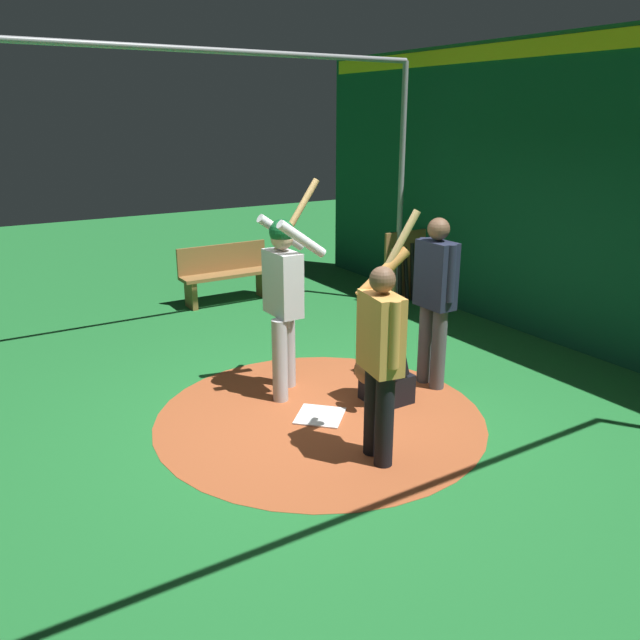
# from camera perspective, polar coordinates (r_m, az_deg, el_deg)

# --- Properties ---
(ground_plane) EXTENTS (26.20, 26.20, 0.00)m
(ground_plane) POSITION_cam_1_polar(r_m,az_deg,el_deg) (6.00, 0.00, -8.67)
(ground_plane) COLOR #1E6B2D
(dirt_circle) EXTENTS (3.05, 3.05, 0.01)m
(dirt_circle) POSITION_cam_1_polar(r_m,az_deg,el_deg) (5.99, 0.00, -8.64)
(dirt_circle) COLOR #9E4C28
(dirt_circle) RESTS_ON ground
(home_plate) EXTENTS (0.59, 0.59, 0.01)m
(home_plate) POSITION_cam_1_polar(r_m,az_deg,el_deg) (5.99, 0.00, -8.56)
(home_plate) COLOR white
(home_plate) RESTS_ON dirt_circle
(batter) EXTENTS (0.68, 0.49, 2.10)m
(batter) POSITION_cam_1_polar(r_m,az_deg,el_deg) (6.14, -3.26, 2.65)
(batter) COLOR #B3B3B7
(batter) RESTS_ON ground
(catcher) EXTENTS (0.58, 0.40, 0.96)m
(catcher) POSITION_cam_1_polar(r_m,az_deg,el_deg) (6.17, 5.74, -4.14)
(catcher) COLOR black
(catcher) RESTS_ON ground
(umpire) EXTENTS (0.22, 0.49, 1.74)m
(umpire) POSITION_cam_1_polar(r_m,az_deg,el_deg) (6.45, 10.25, 2.32)
(umpire) COLOR #4C4C51
(umpire) RESTS_ON ground
(visitor) EXTENTS (0.59, 0.51, 1.99)m
(visitor) POSITION_cam_1_polar(r_m,az_deg,el_deg) (4.97, 5.51, -2.83)
(visitor) COLOR black
(visitor) RESTS_ON ground
(back_wall) EXTENTS (0.23, 10.20, 3.57)m
(back_wall) POSITION_cam_1_polar(r_m,az_deg,el_deg) (7.94, 23.09, 10.13)
(back_wall) COLOR #0F472D
(back_wall) RESTS_ON ground
(cage_frame) EXTENTS (6.09, 5.37, 3.40)m
(cage_frame) POSITION_cam_1_polar(r_m,az_deg,el_deg) (5.37, 0.00, 14.53)
(cage_frame) COLOR gray
(cage_frame) RESTS_ON ground
(bat_rack) EXTENTS (1.18, 0.20, 1.05)m
(bat_rack) POSITION_cam_1_polar(r_m,az_deg,el_deg) (9.74, 8.66, 4.72)
(bat_rack) COLOR olive
(bat_rack) RESTS_ON ground
(bench) EXTENTS (1.40, 0.36, 0.85)m
(bench) POSITION_cam_1_polar(r_m,az_deg,el_deg) (9.58, -8.43, 4.16)
(bench) COLOR olive
(bench) RESTS_ON ground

